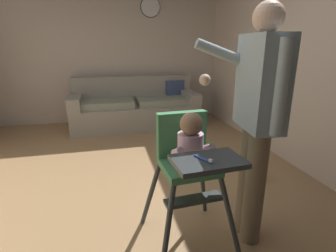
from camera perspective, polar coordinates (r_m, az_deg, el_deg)
ground at (r=2.68m, az=-9.00°, el=-15.51°), size 5.64×7.16×0.10m
wall_far at (r=5.07m, az=-12.55°, el=16.49°), size 4.84×0.06×2.72m
wall_right at (r=3.36m, az=27.98°, el=14.86°), size 0.06×6.16×2.72m
couch at (r=4.69m, az=-7.15°, el=4.00°), size 2.16×0.86×0.86m
high_chair at (r=1.78m, az=4.61°, el=-6.17°), size 0.64×0.75×0.98m
adult_standing at (r=1.84m, az=18.91°, el=1.90°), size 0.51×0.54×1.64m
toy_ball at (r=3.33m, az=8.71°, el=-5.48°), size 0.23×0.23×0.23m
toy_ball_second at (r=2.98m, az=18.40°, el=-9.20°), size 0.21×0.21×0.21m
wall_clock at (r=5.14m, az=-3.88°, el=24.51°), size 0.36×0.04×0.36m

